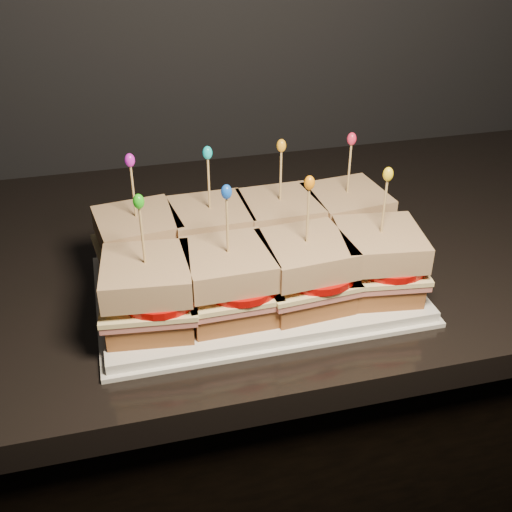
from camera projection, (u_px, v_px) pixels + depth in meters
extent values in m
cube|color=black|center=(125.00, 487.00, 1.15)|extent=(2.61, 0.60, 0.88)
cube|color=black|center=(90.00, 272.00, 0.91)|extent=(2.65, 0.64, 0.04)
cube|color=white|center=(256.00, 286.00, 0.83)|extent=(0.39, 0.24, 0.02)
cube|color=white|center=(256.00, 290.00, 0.83)|extent=(0.40, 0.25, 0.01)
cube|color=brown|center=(141.00, 264.00, 0.83)|extent=(0.11, 0.11, 0.03)
cube|color=#C75D55|center=(140.00, 252.00, 0.82)|extent=(0.12, 0.11, 0.01)
cube|color=#FFE99D|center=(140.00, 247.00, 0.82)|extent=(0.12, 0.12, 0.01)
cylinder|color=#AF0905|center=(149.00, 244.00, 0.81)|extent=(0.10, 0.10, 0.01)
cube|color=brown|center=(137.00, 228.00, 0.80)|extent=(0.11, 0.11, 0.03)
cylinder|color=tan|center=(134.00, 194.00, 0.78)|extent=(0.00, 0.00, 0.09)
ellipsoid|color=#C517C3|center=(130.00, 160.00, 0.76)|extent=(0.01, 0.01, 0.02)
cube|color=brown|center=(212.00, 254.00, 0.85)|extent=(0.10, 0.10, 0.03)
cube|color=#C75D55|center=(211.00, 243.00, 0.84)|extent=(0.11, 0.10, 0.01)
cube|color=#FFE99D|center=(211.00, 239.00, 0.84)|extent=(0.11, 0.10, 0.01)
cylinder|color=#AF0905|center=(221.00, 235.00, 0.83)|extent=(0.10, 0.10, 0.01)
cube|color=brown|center=(210.00, 219.00, 0.82)|extent=(0.10, 0.10, 0.03)
cylinder|color=tan|center=(209.00, 186.00, 0.80)|extent=(0.00, 0.00, 0.09)
ellipsoid|color=#0CBEC5|center=(207.00, 153.00, 0.78)|extent=(0.01, 0.01, 0.02)
cube|color=brown|center=(279.00, 246.00, 0.87)|extent=(0.10, 0.10, 0.03)
cube|color=#C75D55|center=(279.00, 235.00, 0.86)|extent=(0.11, 0.10, 0.01)
cube|color=#FFE99D|center=(280.00, 230.00, 0.86)|extent=(0.11, 0.11, 0.01)
cylinder|color=#AF0905|center=(290.00, 226.00, 0.85)|extent=(0.10, 0.10, 0.01)
cube|color=brown|center=(280.00, 211.00, 0.84)|extent=(0.10, 0.10, 0.03)
cylinder|color=tan|center=(281.00, 179.00, 0.82)|extent=(0.00, 0.00, 0.09)
ellipsoid|color=orange|center=(281.00, 146.00, 0.79)|extent=(0.01, 0.01, 0.02)
cube|color=brown|center=(344.00, 237.00, 0.89)|extent=(0.11, 0.11, 0.03)
cube|color=#C75D55|center=(345.00, 226.00, 0.88)|extent=(0.12, 0.11, 0.01)
cube|color=#FFE99D|center=(345.00, 222.00, 0.88)|extent=(0.12, 0.11, 0.01)
cylinder|color=#AF0905|center=(355.00, 218.00, 0.87)|extent=(0.10, 0.10, 0.01)
cube|color=brown|center=(346.00, 203.00, 0.86)|extent=(0.11, 0.11, 0.03)
cylinder|color=tan|center=(349.00, 171.00, 0.84)|extent=(0.00, 0.00, 0.09)
ellipsoid|color=#DC2344|center=(352.00, 139.00, 0.81)|extent=(0.01, 0.01, 0.02)
cube|color=brown|center=(151.00, 313.00, 0.74)|extent=(0.11, 0.11, 0.03)
cube|color=#C75D55|center=(149.00, 301.00, 0.73)|extent=(0.12, 0.11, 0.01)
cube|color=#FFE99D|center=(149.00, 296.00, 0.73)|extent=(0.12, 0.11, 0.01)
cylinder|color=#AF0905|center=(159.00, 292.00, 0.72)|extent=(0.10, 0.10, 0.01)
cube|color=brown|center=(147.00, 275.00, 0.71)|extent=(0.11, 0.11, 0.03)
cylinder|color=tan|center=(143.00, 239.00, 0.69)|extent=(0.00, 0.00, 0.09)
ellipsoid|color=#21B514|center=(139.00, 201.00, 0.66)|extent=(0.01, 0.01, 0.02)
cube|color=brown|center=(229.00, 302.00, 0.76)|extent=(0.10, 0.10, 0.03)
cube|color=#C75D55|center=(229.00, 290.00, 0.75)|extent=(0.11, 0.10, 0.01)
cube|color=#FFE99D|center=(229.00, 285.00, 0.75)|extent=(0.11, 0.11, 0.01)
cylinder|color=#AF0905|center=(240.00, 281.00, 0.74)|extent=(0.10, 0.10, 0.01)
cube|color=brown|center=(228.00, 264.00, 0.73)|extent=(0.10, 0.10, 0.03)
cylinder|color=tan|center=(227.00, 229.00, 0.71)|extent=(0.00, 0.00, 0.09)
ellipsoid|color=blue|center=(226.00, 192.00, 0.68)|extent=(0.01, 0.01, 0.02)
cube|color=brown|center=(304.00, 291.00, 0.78)|extent=(0.10, 0.10, 0.03)
cube|color=#C75D55|center=(305.00, 279.00, 0.77)|extent=(0.11, 0.11, 0.01)
cube|color=#FFE99D|center=(305.00, 274.00, 0.77)|extent=(0.11, 0.11, 0.01)
cylinder|color=#AF0905|center=(317.00, 270.00, 0.76)|extent=(0.10, 0.10, 0.01)
cube|color=brown|center=(306.00, 254.00, 0.75)|extent=(0.10, 0.10, 0.03)
cylinder|color=tan|center=(308.00, 219.00, 0.73)|extent=(0.00, 0.00, 0.09)
ellipsoid|color=orange|center=(310.00, 183.00, 0.70)|extent=(0.01, 0.01, 0.02)
cube|color=brown|center=(376.00, 281.00, 0.80)|extent=(0.11, 0.11, 0.03)
cube|color=#C75D55|center=(377.00, 269.00, 0.79)|extent=(0.12, 0.11, 0.01)
cube|color=#FFE99D|center=(377.00, 264.00, 0.79)|extent=(0.12, 0.12, 0.01)
cylinder|color=#AF0905|center=(389.00, 260.00, 0.78)|extent=(0.10, 0.10, 0.01)
cube|color=brown|center=(380.00, 244.00, 0.77)|extent=(0.11, 0.11, 0.03)
cylinder|color=tan|center=(384.00, 210.00, 0.75)|extent=(0.00, 0.00, 0.09)
ellipsoid|color=yellow|center=(388.00, 174.00, 0.72)|extent=(0.01, 0.01, 0.02)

